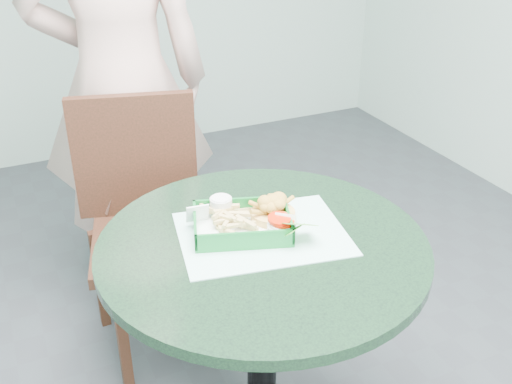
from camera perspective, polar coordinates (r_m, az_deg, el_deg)
name	(u,v)px	position (r m, az deg, el deg)	size (l,w,h in m)	color
cafe_table	(262,300)	(1.64, 0.60, -10.29)	(0.85, 0.85, 0.75)	black
dining_chair	(147,210)	(2.18, -10.32, -1.67)	(0.44, 0.44, 0.93)	black
diner_person	(115,28)	(2.26, -13.26, 14.94)	(0.81, 0.53, 2.23)	#D1A69B
placemat	(262,240)	(1.57, 0.58, -4.60)	(0.43, 0.32, 0.00)	#ACE5DC
food_basket	(242,233)	(1.57, -1.33, -3.96)	(0.25, 0.18, 0.05)	#0C6825
crab_sandwich	(266,209)	(1.61, 0.93, -1.64)	(0.12, 0.12, 0.07)	tan
fries_pile	(227,223)	(1.57, -2.82, -2.96)	(0.12, 0.13, 0.05)	tan
sauce_ramekin	(214,213)	(1.60, -4.04, -2.04)	(0.06, 0.06, 0.03)	silver
garnish_cup	(286,225)	(1.56, 2.84, -3.20)	(0.11, 0.10, 0.04)	white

